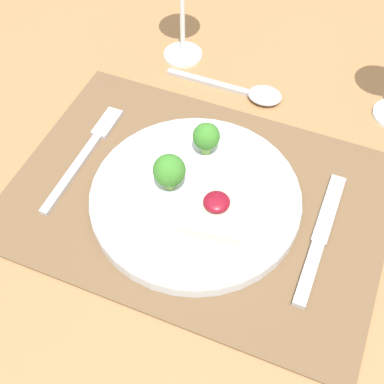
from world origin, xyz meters
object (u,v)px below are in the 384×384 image
fork (88,150)px  knife (317,245)px  dinner_plate (193,194)px  spoon (253,93)px

fork → knife: 0.35m
fork → knife: knife is taller
fork → knife: size_ratio=1.00×
dinner_plate → knife: (0.17, -0.01, -0.01)m
knife → dinner_plate: bearing=-179.8°
knife → spoon: spoon is taller
dinner_plate → fork: (-0.17, 0.02, -0.01)m
fork → spoon: (0.18, 0.20, 0.00)m
knife → spoon: size_ratio=1.09×
knife → spoon: bearing=127.2°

